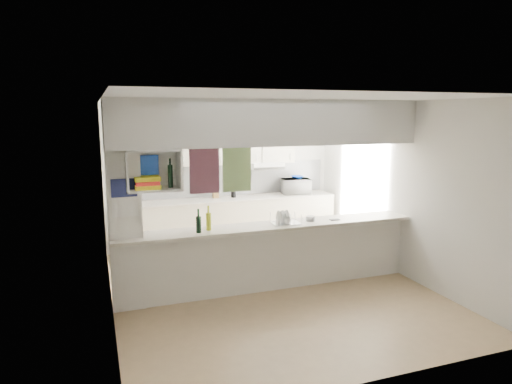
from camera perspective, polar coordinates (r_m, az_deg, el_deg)
name	(u,v)px	position (r m, az deg, el deg)	size (l,w,h in m)	color
floor	(270,289)	(6.52, 1.72, -11.98)	(4.80, 4.80, 0.00)	#9E815C
ceiling	(271,99)	(6.06, 1.85, 11.49)	(4.80, 4.80, 0.00)	white
wall_back	(223,175)	(8.41, -4.21, 2.12)	(4.20, 4.20, 0.00)	silver
wall_left	(107,208)	(5.75, -18.10, -1.93)	(4.80, 4.80, 0.00)	silver
wall_right	(400,189)	(7.19, 17.56, 0.38)	(4.80, 4.80, 0.00)	silver
servery_partition	(258,172)	(6.05, 0.27, 2.57)	(4.20, 0.50, 2.60)	silver
cubby_shelf	(152,173)	(5.66, -12.90, 2.34)	(0.65, 0.35, 0.50)	white
kitchen_run	(235,202)	(8.29, -2.61, -1.31)	(3.60, 0.63, 2.24)	beige
microwave	(296,186)	(8.63, 5.01, 0.72)	(0.52, 0.35, 0.29)	white
bowl	(297,177)	(8.61, 5.17, 1.84)	(0.22, 0.22, 0.06)	navy
dish_rack	(285,218)	(6.29, 3.70, -3.27)	(0.39, 0.30, 0.20)	silver
cup	(287,220)	(6.25, 3.89, -3.57)	(0.11, 0.11, 0.09)	white
wine_bottles	(204,222)	(5.91, -6.54, -3.79)	(0.22, 0.15, 0.33)	black
plastic_tubs	(312,219)	(6.51, 7.06, -3.32)	(0.49, 0.17, 0.07)	silver
utensil_jar	(233,194)	(8.26, -2.84, -0.22)	(0.09, 0.09, 0.13)	black
knife_block	(216,193)	(8.20, -5.07, -0.08)	(0.10, 0.08, 0.20)	brown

